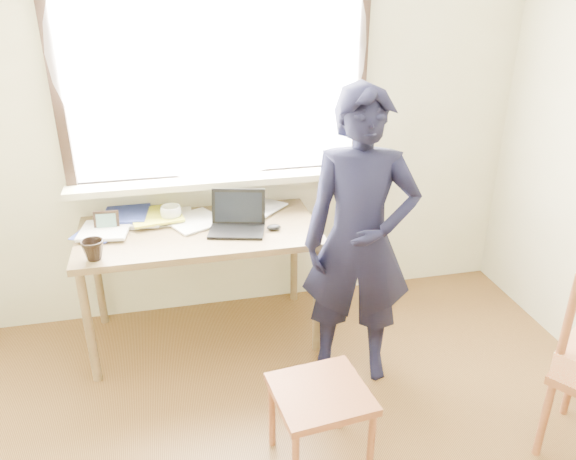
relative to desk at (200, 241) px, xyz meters
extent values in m
cube|color=beige|center=(0.38, 0.37, 0.64)|extent=(3.50, 0.02, 2.60)
cube|color=white|center=(0.18, 0.35, 0.94)|extent=(1.70, 0.01, 1.30)
cube|color=black|center=(0.18, 0.34, 0.26)|extent=(1.82, 0.06, 0.06)
cube|color=black|center=(-0.70, 0.34, 0.94)|extent=(0.06, 0.06, 1.30)
cube|color=black|center=(1.06, 0.34, 0.94)|extent=(0.06, 0.06, 1.30)
cube|color=beige|center=(0.18, 0.27, 0.27)|extent=(1.85, 0.20, 0.04)
cube|color=white|center=(0.18, 0.28, 1.04)|extent=(1.95, 0.02, 1.65)
cube|color=brown|center=(0.00, 0.00, 0.06)|extent=(1.37, 0.69, 0.04)
cylinder|color=brown|center=(-0.64, -0.29, -0.31)|extent=(0.05, 0.05, 0.70)
cylinder|color=brown|center=(-0.64, 0.29, -0.31)|extent=(0.05, 0.05, 0.70)
cylinder|color=brown|center=(0.64, -0.29, -0.31)|extent=(0.05, 0.05, 0.70)
cylinder|color=brown|center=(0.64, 0.29, -0.31)|extent=(0.05, 0.05, 0.70)
cube|color=black|center=(0.21, -0.08, 0.08)|extent=(0.36, 0.29, 0.02)
cube|color=black|center=(0.24, 0.03, 0.19)|extent=(0.32, 0.14, 0.21)
cube|color=black|center=(0.24, 0.03, 0.19)|extent=(0.28, 0.12, 0.17)
cube|color=black|center=(0.21, -0.09, 0.09)|extent=(0.30, 0.19, 0.00)
imported|color=white|center=(-0.15, 0.15, 0.12)|extent=(0.17, 0.17, 0.10)
imported|color=black|center=(-0.56, -0.25, 0.13)|extent=(0.12, 0.12, 0.11)
ellipsoid|color=black|center=(0.42, -0.10, 0.09)|extent=(0.08, 0.06, 0.03)
cube|color=yellow|center=(-0.12, 0.22, 0.08)|extent=(0.24, 0.23, 0.00)
cube|color=white|center=(-0.52, 0.29, 0.09)|extent=(0.32, 0.31, 0.01)
cube|color=#B42721|center=(-0.37, 0.16, 0.09)|extent=(0.28, 0.29, 0.01)
cube|color=white|center=(-0.49, 0.20, 0.10)|extent=(0.39, 0.38, 0.02)
cube|color=white|center=(-0.39, 0.09, 0.10)|extent=(0.27, 0.27, 0.02)
cube|color=#B42721|center=(-0.37, 0.12, 0.10)|extent=(0.39, 0.38, 0.02)
cube|color=white|center=(-0.35, 0.21, 0.11)|extent=(0.33, 0.35, 0.02)
imported|color=white|center=(-0.40, 0.22, 0.09)|extent=(0.25, 0.31, 0.03)
imported|color=white|center=(0.37, 0.27, 0.09)|extent=(0.31, 0.30, 0.02)
cube|color=black|center=(-0.51, 0.10, 0.13)|extent=(0.14, 0.02, 0.11)
cube|color=#3B672E|center=(-0.51, 0.10, 0.13)|extent=(0.11, 0.01, 0.08)
cube|color=brown|center=(0.42, -1.12, -0.26)|extent=(0.45, 0.43, 0.04)
cylinder|color=brown|center=(0.23, -0.97, -0.47)|extent=(0.03, 0.03, 0.38)
cylinder|color=brown|center=(0.61, -1.27, -0.47)|extent=(0.03, 0.03, 0.38)
cylinder|color=brown|center=(0.58, -0.94, -0.47)|extent=(0.03, 0.03, 0.38)
cylinder|color=brown|center=(1.75, -1.10, -0.45)|extent=(0.04, 0.04, 0.42)
cylinder|color=brown|center=(1.45, -1.31, -0.45)|extent=(0.04, 0.04, 0.42)
cylinder|color=brown|center=(1.44, -1.32, 0.06)|extent=(0.04, 0.04, 0.52)
imported|color=black|center=(0.80, -0.50, 0.15)|extent=(0.68, 0.54, 1.62)
camera|label=1|loc=(-0.15, -2.98, 1.44)|focal=35.00mm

